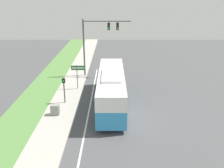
{
  "coord_description": "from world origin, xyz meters",
  "views": [
    {
      "loc": [
        -1.45,
        -19.54,
        10.22
      ],
      "look_at": [
        -1.52,
        4.05,
        1.72
      ],
      "focal_mm": 40.0,
      "sensor_mm": 36.0,
      "label": 1
    }
  ],
  "objects_px": {
    "signal_gantry": "(98,37)",
    "street_sign": "(78,72)",
    "bus": "(112,86)",
    "utility_cabinet": "(56,110)",
    "pedestrian_signal": "(65,86)"
  },
  "relations": [
    {
      "from": "signal_gantry",
      "to": "street_sign",
      "type": "height_order",
      "value": "signal_gantry"
    },
    {
      "from": "signal_gantry",
      "to": "utility_cabinet",
      "type": "height_order",
      "value": "signal_gantry"
    },
    {
      "from": "street_sign",
      "to": "utility_cabinet",
      "type": "xyz_separation_m",
      "value": [
        -1.23,
        -6.56,
        -1.51
      ]
    },
    {
      "from": "signal_gantry",
      "to": "street_sign",
      "type": "distance_m",
      "value": 6.2
    },
    {
      "from": "utility_cabinet",
      "to": "pedestrian_signal",
      "type": "bearing_deg",
      "value": 81.67
    },
    {
      "from": "pedestrian_signal",
      "to": "utility_cabinet",
      "type": "height_order",
      "value": "pedestrian_signal"
    },
    {
      "from": "pedestrian_signal",
      "to": "street_sign",
      "type": "xyz_separation_m",
      "value": [
        0.85,
        3.93,
        0.28
      ]
    },
    {
      "from": "pedestrian_signal",
      "to": "utility_cabinet",
      "type": "distance_m",
      "value": 2.93
    },
    {
      "from": "bus",
      "to": "street_sign",
      "type": "xyz_separation_m",
      "value": [
        -3.74,
        4.0,
        0.26
      ]
    },
    {
      "from": "signal_gantry",
      "to": "pedestrian_signal",
      "type": "height_order",
      "value": "signal_gantry"
    },
    {
      "from": "pedestrian_signal",
      "to": "street_sign",
      "type": "height_order",
      "value": "street_sign"
    },
    {
      "from": "signal_gantry",
      "to": "pedestrian_signal",
      "type": "distance_m",
      "value": 9.96
    },
    {
      "from": "bus",
      "to": "utility_cabinet",
      "type": "relative_size",
      "value": 12.64
    },
    {
      "from": "signal_gantry",
      "to": "bus",
      "type": "bearing_deg",
      "value": -78.56
    },
    {
      "from": "utility_cabinet",
      "to": "signal_gantry",
      "type": "bearing_deg",
      "value": 74.75
    }
  ]
}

